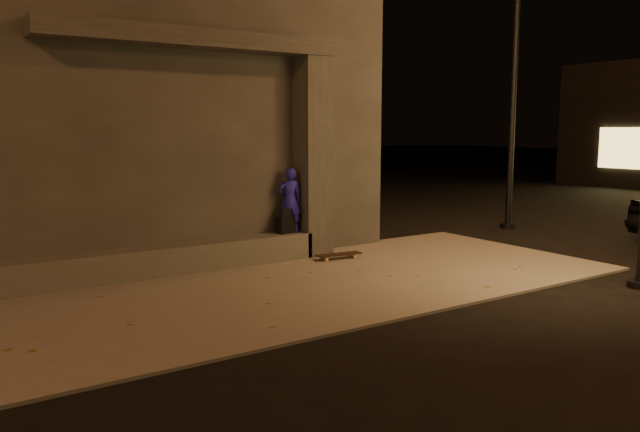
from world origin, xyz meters
TOP-DOWN VIEW (x-y plane):
  - ground at (0.00, 0.00)m, footprint 120.00×120.00m
  - sidewalk at (0.00, 2.00)m, footprint 11.00×4.40m
  - building at (-1.00, 6.49)m, footprint 9.00×5.10m
  - ledge at (-1.50, 3.75)m, footprint 6.00×0.55m
  - column at (1.70, 3.75)m, footprint 0.55×0.55m
  - canopy at (-0.50, 3.80)m, footprint 5.00×0.70m
  - skateboarder at (1.20, 3.75)m, footprint 0.50×0.41m
  - backpack at (1.10, 3.75)m, footprint 0.35×0.25m
  - skateboard at (1.83, 3.10)m, footprint 0.88×0.32m
  - street_lamp_2 at (7.37, 3.92)m, footprint 0.36×0.36m

SIDE VIEW (x-z plane):
  - ground at x=0.00m, z-range 0.00..0.00m
  - sidewalk at x=0.00m, z-range 0.00..0.04m
  - skateboard at x=1.83m, z-range 0.07..0.17m
  - ledge at x=-1.50m, z-range 0.04..0.49m
  - backpack at x=1.10m, z-range 0.42..0.88m
  - skateboarder at x=1.20m, z-range 0.49..1.67m
  - column at x=1.70m, z-range 0.04..3.64m
  - building at x=-1.00m, z-range -0.01..5.22m
  - canopy at x=-0.50m, z-range 3.64..3.92m
  - street_lamp_2 at x=7.37m, z-range 0.48..7.56m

